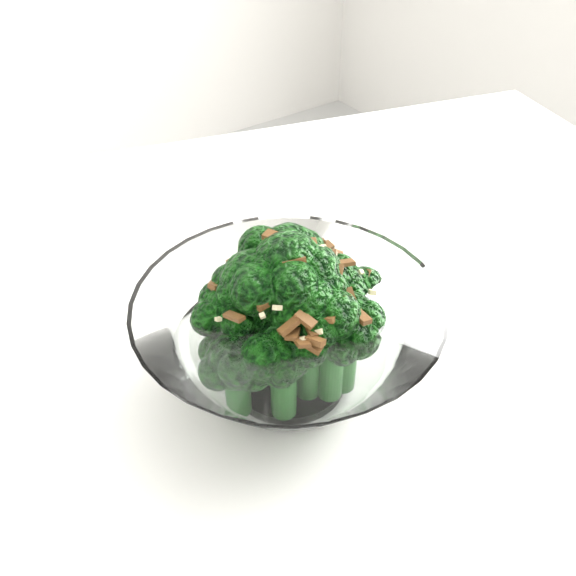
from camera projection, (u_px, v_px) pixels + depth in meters
table at (112, 497)px, 0.45m from camera, size 1.37×1.10×0.75m
broccoli_dish at (289, 331)px, 0.42m from camera, size 0.20×0.20×0.12m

